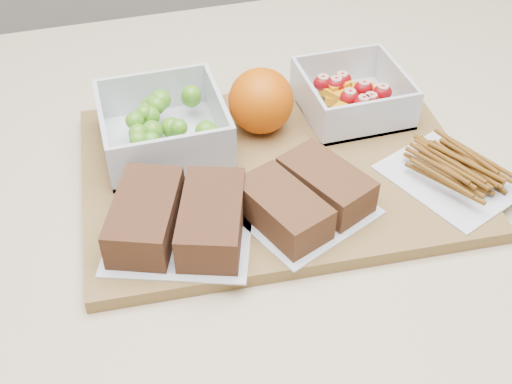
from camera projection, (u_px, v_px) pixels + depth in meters
cutting_board at (275, 171)px, 0.71m from camera, size 0.44×0.33×0.02m
grape_container at (165, 126)px, 0.72m from camera, size 0.14×0.14×0.06m
fruit_container at (352, 97)px, 0.77m from camera, size 0.12×0.12×0.05m
orange at (261, 101)px, 0.73m from camera, size 0.08×0.08×0.08m
sandwich_bag_left at (179, 218)px, 0.62m from camera, size 0.17×0.16×0.04m
sandwich_bag_center at (305, 197)px, 0.64m from camera, size 0.16×0.15×0.04m
pretzel_bag at (453, 169)px, 0.68m from camera, size 0.15×0.16×0.03m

